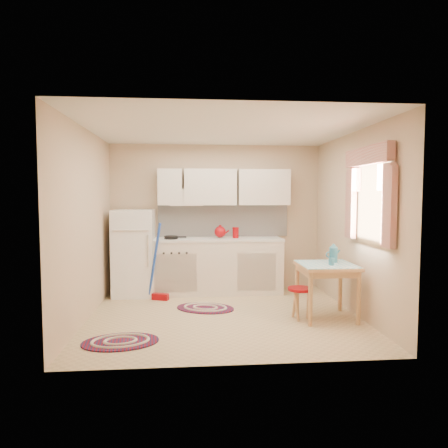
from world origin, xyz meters
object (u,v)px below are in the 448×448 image
Objects in this scene: fridge at (134,253)px; table at (326,291)px; base_cabinets at (214,267)px; stool at (300,303)px.

fridge is 3.10m from table.
base_cabinets is at bearing 2.19° from fridge.
fridge reaches higher than base_cabinets.
base_cabinets is 5.36× the size of stool.
base_cabinets is (1.31, 0.05, -0.26)m from fridge.
base_cabinets is at bearing 132.69° from table.
table is 0.39m from stool.
stool is (-0.36, -0.02, -0.15)m from table.
table is (1.40, -1.52, -0.08)m from base_cabinets.
fridge is 3.33× the size of stool.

